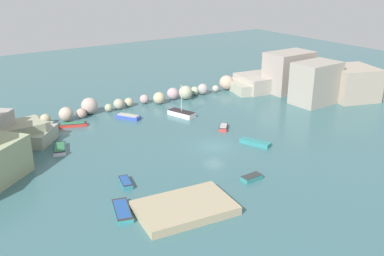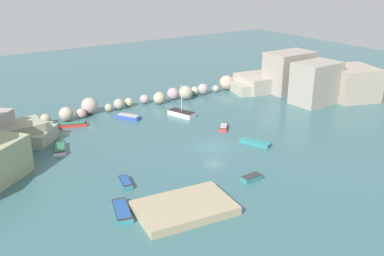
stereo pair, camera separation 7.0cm
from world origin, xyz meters
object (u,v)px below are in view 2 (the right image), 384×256
(moored_boat_1, at_px, (128,117))
(moored_boat_5, at_px, (255,143))
(moored_boat_0, at_px, (223,127))
(moored_boat_8, at_px, (252,178))
(stone_dock, at_px, (185,208))
(moored_boat_4, at_px, (60,148))
(moored_boat_7, at_px, (125,182))
(moored_boat_2, at_px, (122,211))
(moored_boat_6, at_px, (73,124))
(moored_boat_3, at_px, (182,113))

(moored_boat_1, bearing_deg, moored_boat_5, -4.75)
(moored_boat_0, height_order, moored_boat_8, moored_boat_8)
(stone_dock, xyz_separation_m, moored_boat_4, (-5.33, 21.48, -0.13))
(moored_boat_7, height_order, moored_boat_8, moored_boat_7)
(moored_boat_0, xyz_separation_m, moored_boat_2, (-22.29, -12.60, -0.01))
(moored_boat_5, bearing_deg, moored_boat_1, -175.71)
(moored_boat_6, bearing_deg, moored_boat_0, 164.98)
(moored_boat_5, distance_m, moored_boat_8, 10.38)
(moored_boat_2, bearing_deg, moored_boat_4, -163.04)
(moored_boat_2, xyz_separation_m, moored_boat_8, (15.03, -1.83, 0.01))
(moored_boat_6, bearing_deg, moored_boat_4, 82.09)
(moored_boat_6, height_order, moored_boat_8, moored_boat_8)
(moored_boat_0, height_order, moored_boat_7, moored_boat_7)
(moored_boat_6, bearing_deg, moored_boat_1, -168.28)
(moored_boat_0, bearing_deg, moored_boat_6, 95.79)
(moored_boat_5, bearing_deg, moored_boat_7, -110.52)
(moored_boat_1, distance_m, moored_boat_6, 8.53)
(moored_boat_3, distance_m, moored_boat_6, 16.79)
(stone_dock, distance_m, moored_boat_7, 8.58)
(moored_boat_2, distance_m, moored_boat_3, 29.21)
(moored_boat_2, height_order, moored_boat_5, moored_boat_2)
(moored_boat_0, relative_size, moored_boat_7, 0.91)
(moored_boat_3, xyz_separation_m, moored_boat_8, (-5.33, -22.78, -0.15))
(moored_boat_0, bearing_deg, moored_boat_8, -163.83)
(moored_boat_2, relative_size, moored_boat_8, 1.86)
(stone_dock, distance_m, moored_boat_1, 28.80)
(moored_boat_0, height_order, moored_boat_2, moored_boat_0)
(moored_boat_1, bearing_deg, moored_boat_7, -58.26)
(moored_boat_7, bearing_deg, moored_boat_3, -34.89)
(moored_boat_2, relative_size, moored_boat_4, 1.10)
(stone_dock, relative_size, moored_boat_2, 2.06)
(moored_boat_5, bearing_deg, moored_boat_0, 157.34)
(moored_boat_0, relative_size, moored_boat_5, 0.61)
(moored_boat_5, xyz_separation_m, moored_boat_6, (-17.85, 20.49, 0.02))
(stone_dock, bearing_deg, moored_boat_3, 57.85)
(moored_boat_3, bearing_deg, moored_boat_1, -134.24)
(moored_boat_0, xyz_separation_m, moored_boat_5, (-0.05, -6.96, -0.03))
(stone_dock, relative_size, moored_boat_4, 2.27)
(moored_boat_8, bearing_deg, moored_boat_2, 171.44)
(moored_boat_1, xyz_separation_m, moored_boat_2, (-12.78, -24.60, -0.02))
(moored_boat_2, height_order, moored_boat_8, moored_boat_8)
(moored_boat_0, relative_size, moored_boat_4, 0.65)
(stone_dock, xyz_separation_m, moored_boat_5, (17.04, 8.83, -0.17))
(moored_boat_1, bearing_deg, moored_boat_8, -26.40)
(moored_boat_5, relative_size, moored_boat_7, 1.49)
(moored_boat_3, xyz_separation_m, moored_boat_6, (-15.97, 5.19, -0.15))
(moored_boat_0, bearing_deg, moored_boat_4, 118.62)
(moored_boat_5, bearing_deg, moored_boat_4, -141.73)
(moored_boat_1, bearing_deg, moored_boat_6, -131.62)
(moored_boat_4, height_order, moored_boat_8, moored_boat_8)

